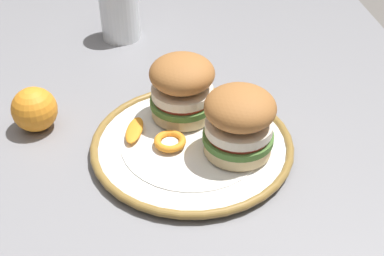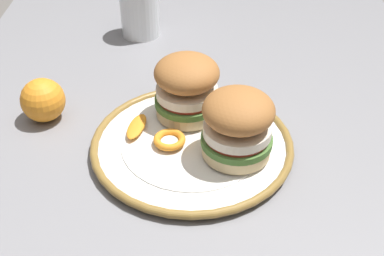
{
  "view_description": "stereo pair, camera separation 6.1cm",
  "coord_description": "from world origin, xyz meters",
  "px_view_note": "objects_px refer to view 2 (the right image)",
  "views": [
    {
      "loc": [
        -0.53,
        0.07,
        1.25
      ],
      "look_at": [
        0.05,
        0.01,
        0.8
      ],
      "focal_mm": 46.96,
      "sensor_mm": 36.0,
      "label": 1
    },
    {
      "loc": [
        -0.53,
        0.01,
        1.25
      ],
      "look_at": [
        0.05,
        0.01,
        0.8
      ],
      "focal_mm": 46.96,
      "sensor_mm": 36.0,
      "label": 2
    }
  ],
  "objects_px": {
    "sandwich_half_left": "(187,86)",
    "sandwich_half_right": "(238,124)",
    "drinking_glass": "(140,13)",
    "dining_table": "(198,221)",
    "whole_orange": "(43,100)",
    "dinner_plate": "(192,144)"
  },
  "relations": [
    {
      "from": "whole_orange",
      "to": "sandwich_half_left",
      "type": "bearing_deg",
      "value": -92.24
    },
    {
      "from": "dinner_plate",
      "to": "sandwich_half_left",
      "type": "relative_size",
      "value": 2.16
    },
    {
      "from": "drinking_glass",
      "to": "dinner_plate",
      "type": "bearing_deg",
      "value": -163.82
    },
    {
      "from": "sandwich_half_right",
      "to": "whole_orange",
      "type": "relative_size",
      "value": 2.0
    },
    {
      "from": "sandwich_half_left",
      "to": "sandwich_half_right",
      "type": "height_order",
      "value": "same"
    },
    {
      "from": "drinking_glass",
      "to": "whole_orange",
      "type": "xyz_separation_m",
      "value": [
        -0.3,
        0.13,
        -0.01
      ]
    },
    {
      "from": "dining_table",
      "to": "drinking_glass",
      "type": "xyz_separation_m",
      "value": [
        0.43,
        0.12,
        0.15
      ]
    },
    {
      "from": "sandwich_half_left",
      "to": "sandwich_half_right",
      "type": "distance_m",
      "value": 0.12
    },
    {
      "from": "sandwich_half_right",
      "to": "whole_orange",
      "type": "bearing_deg",
      "value": 70.73
    },
    {
      "from": "dining_table",
      "to": "whole_orange",
      "type": "height_order",
      "value": "whole_orange"
    },
    {
      "from": "dining_table",
      "to": "whole_orange",
      "type": "xyz_separation_m",
      "value": [
        0.13,
        0.25,
        0.14
      ]
    },
    {
      "from": "sandwich_half_right",
      "to": "whole_orange",
      "type": "xyz_separation_m",
      "value": [
        0.11,
        0.3,
        -0.03
      ]
    },
    {
      "from": "dining_table",
      "to": "drinking_glass",
      "type": "height_order",
      "value": "drinking_glass"
    },
    {
      "from": "dinner_plate",
      "to": "whole_orange",
      "type": "bearing_deg",
      "value": 71.95
    },
    {
      "from": "sandwich_half_left",
      "to": "drinking_glass",
      "type": "bearing_deg",
      "value": 18.13
    },
    {
      "from": "sandwich_half_right",
      "to": "whole_orange",
      "type": "distance_m",
      "value": 0.32
    },
    {
      "from": "sandwich_half_right",
      "to": "drinking_glass",
      "type": "distance_m",
      "value": 0.44
    },
    {
      "from": "drinking_glass",
      "to": "whole_orange",
      "type": "relative_size",
      "value": 1.57
    },
    {
      "from": "sandwich_half_left",
      "to": "drinking_glass",
      "type": "relative_size",
      "value": 1.26
    },
    {
      "from": "dining_table",
      "to": "whole_orange",
      "type": "bearing_deg",
      "value": 62.83
    },
    {
      "from": "dining_table",
      "to": "whole_orange",
      "type": "relative_size",
      "value": 18.33
    },
    {
      "from": "dining_table",
      "to": "drinking_glass",
      "type": "relative_size",
      "value": 11.71
    }
  ]
}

